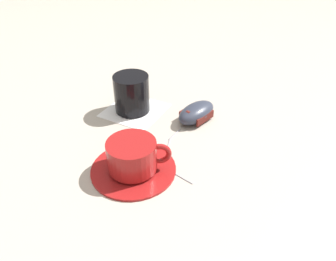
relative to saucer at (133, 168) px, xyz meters
The scene contains 7 objects.
ground_plane 0.12m from the saucer, 162.28° to the right, with size 3.00×3.00×0.00m, color #B2A899.
saucer is the anchor object (origin of this frame).
coffee_cup 0.03m from the saucer, 85.81° to the left, with size 0.09×0.11×0.06m.
computer_mouse 0.22m from the saucer, behind, with size 0.12×0.08×0.04m.
mouse_cable 0.09m from the saucer, 150.22° to the left, with size 0.14×0.10×0.00m.
napkin_under_glass 0.21m from the saucer, 146.03° to the right, with size 0.13×0.13×0.00m, color white.
drinking_glass 0.22m from the saucer, 144.78° to the right, with size 0.08×0.08×0.09m, color black.
Camera 1 is at (0.48, 0.32, 0.42)m, focal length 35.00 mm.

